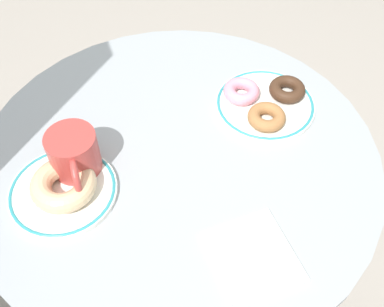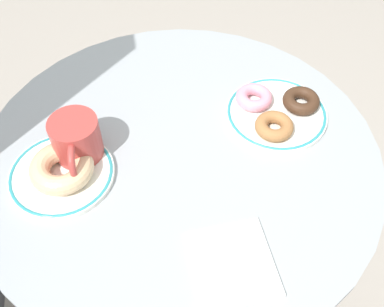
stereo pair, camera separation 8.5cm
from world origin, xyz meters
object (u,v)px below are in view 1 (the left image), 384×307
object	(u,v)px
donut_chocolate	(287,89)
donut_cinnamon	(267,117)
coffee_mug	(74,156)
cafe_table	(180,207)
plate_left	(63,191)
plate_right	(265,104)
donut_pink_frosted	(241,91)
donut_glazed	(63,185)
paper_napkin	(253,256)

from	to	relation	value
donut_chocolate	donut_cinnamon	size ratio (longest dim) A/B	1.00
donut_cinnamon	coffee_mug	size ratio (longest dim) A/B	0.58
donut_chocolate	coffee_mug	world-z (taller)	coffee_mug
cafe_table	plate_left	size ratio (longest dim) A/B	4.01
cafe_table	plate_right	bearing A→B (deg)	2.48
plate_left	donut_pink_frosted	xyz separation A→B (m)	(0.40, 0.02, 0.02)
donut_chocolate	donut_pink_frosted	xyz separation A→B (m)	(-0.08, 0.05, 0.00)
cafe_table	donut_glazed	size ratio (longest dim) A/B	6.73
plate_left	coffee_mug	size ratio (longest dim) A/B	1.50
paper_napkin	coffee_mug	bearing A→B (deg)	118.03
donut_pink_frosted	paper_napkin	world-z (taller)	donut_pink_frosted
cafe_table	donut_chocolate	distance (m)	0.34
donut_pink_frosted	donut_glazed	bearing A→B (deg)	-176.24
donut_glazed	donut_cinnamon	size ratio (longest dim) A/B	1.53
plate_right	plate_left	bearing A→B (deg)	177.05
plate_left	donut_glazed	size ratio (longest dim) A/B	1.68
donut_cinnamon	plate_right	bearing A→B (deg)	52.55
donut_cinnamon	coffee_mug	bearing A→B (deg)	165.17
coffee_mug	donut_cinnamon	bearing A→B (deg)	-14.83
paper_napkin	cafe_table	bearing A→B (deg)	87.88
donut_chocolate	cafe_table	bearing A→B (deg)	-178.66
plate_left	cafe_table	bearing A→B (deg)	-8.33
donut_chocolate	donut_cinnamon	bearing A→B (deg)	-155.42
cafe_table	donut_pink_frosted	bearing A→B (deg)	15.71
plate_right	coffee_mug	distance (m)	0.40
plate_right	donut_chocolate	distance (m)	0.06
donut_cinnamon	paper_napkin	xyz separation A→B (m)	(-0.19, -0.21, -0.02)
donut_pink_frosted	donut_cinnamon	world-z (taller)	same
donut_glazed	donut_chocolate	world-z (taller)	donut_glazed
cafe_table	paper_napkin	distance (m)	0.31
donut_cinnamon	donut_chocolate	bearing A→B (deg)	24.58
plate_left	coffee_mug	xyz separation A→B (m)	(0.04, 0.03, 0.04)
plate_left	donut_chocolate	bearing A→B (deg)	-3.00
cafe_table	donut_glazed	xyz separation A→B (m)	(-0.21, 0.03, 0.22)
donut_glazed	paper_napkin	bearing A→B (deg)	-53.21
donut_pink_frosted	coffee_mug	world-z (taller)	coffee_mug
donut_pink_frosted	donut_cinnamon	distance (m)	0.08
plate_left	donut_cinnamon	distance (m)	0.41
plate_right	donut_cinnamon	world-z (taller)	donut_cinnamon
donut_pink_frosted	coffee_mug	xyz separation A→B (m)	(-0.36, 0.01, 0.02)
plate_left	coffee_mug	bearing A→B (deg)	35.33
paper_napkin	donut_glazed	bearing A→B (deg)	126.79
donut_glazed	donut_pink_frosted	world-z (taller)	donut_glazed
plate_left	paper_napkin	size ratio (longest dim) A/B	1.37
plate_left	donut_glazed	bearing A→B (deg)	-54.60
cafe_table	donut_chocolate	world-z (taller)	donut_chocolate
paper_napkin	donut_pink_frosted	bearing A→B (deg)	56.75
cafe_table	paper_napkin	size ratio (longest dim) A/B	5.49
plate_left	donut_glazed	world-z (taller)	donut_glazed
donut_glazed	plate_right	bearing A→B (deg)	-2.25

